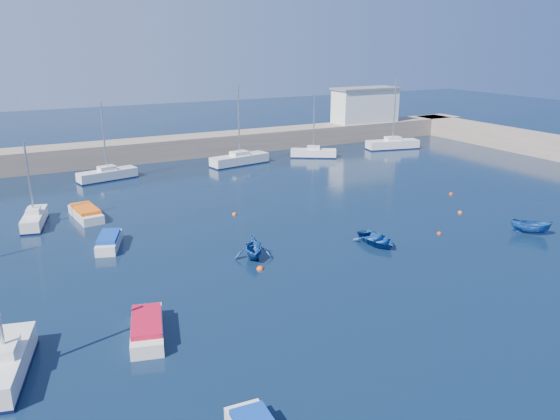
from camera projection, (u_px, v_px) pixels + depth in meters
name	position (u px, v px, depth m)	size (l,w,h in m)	color
ground	(409.00, 292.00, 33.49)	(220.00, 220.00, 0.00)	#0B1B31
back_wall	(179.00, 147.00, 72.02)	(96.00, 4.50, 2.60)	gray
right_arm	(499.00, 137.00, 79.66)	(4.50, 32.00, 2.60)	gray
harbor_office	(365.00, 106.00, 84.17)	(10.00, 4.00, 5.00)	silver
sailboat_1	(7.00, 363.00, 24.88)	(2.97, 6.01, 7.83)	silver
sailboat_3	(35.00, 218.00, 45.37)	(2.57, 5.42, 7.07)	silver
sailboat_5	(107.00, 175.00, 60.11)	(6.63, 3.08, 8.47)	silver
sailboat_6	(240.00, 159.00, 67.58)	(7.79, 3.40, 9.87)	silver
sailboat_7	(313.00, 153.00, 71.88)	(5.91, 4.53, 7.89)	silver
sailboat_8	(392.00, 144.00, 77.52)	(7.76, 3.59, 9.84)	silver
motorboat_0	(147.00, 328.00, 28.31)	(2.70, 4.82, 1.02)	silver
motorboat_1	(109.00, 241.00, 40.56)	(2.69, 4.31, 1.00)	silver
motorboat_2	(86.00, 213.00, 47.17)	(2.32, 5.14, 1.02)	silver
dinghy_center	(377.00, 239.00, 41.20)	(2.67, 3.74, 0.77)	navy
dinghy_left	(253.00, 247.00, 38.50)	(2.68, 3.10, 1.63)	navy
dinghy_right	(531.00, 227.00, 43.28)	(1.14, 3.02, 1.17)	navy
buoy_0	(260.00, 269.00, 36.77)	(0.49, 0.49, 0.49)	#E1480B
buoy_1	(439.00, 234.00, 43.50)	(0.38, 0.38, 0.38)	#B1310D
buoy_2	(460.00, 213.00, 48.77)	(0.41, 0.41, 0.41)	#E1480B
buoy_3	(234.00, 215.00, 48.28)	(0.43, 0.43, 0.43)	#E1480B
buoy_4	(451.00, 194.00, 54.67)	(0.42, 0.42, 0.42)	#B1310D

